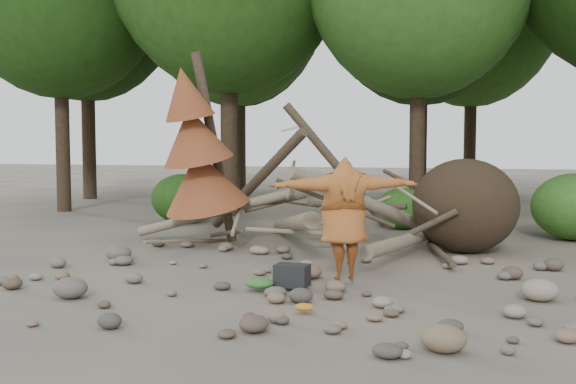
% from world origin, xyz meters
% --- Properties ---
extents(ground, '(120.00, 120.00, 0.00)m').
position_xyz_m(ground, '(0.00, 0.00, 0.00)').
color(ground, '#514C44').
rests_on(ground, ground).
extents(deadfall_pile, '(8.55, 5.24, 3.30)m').
position_xyz_m(deadfall_pile, '(2.02, 4.24, 0.95)').
color(deadfall_pile, '#332619').
rests_on(deadfall_pile, ground).
extents(dead_conifer, '(2.06, 2.16, 4.35)m').
position_xyz_m(dead_conifer, '(-3.12, 3.37, 2.11)').
color(dead_conifer, '#4C3F30').
rests_on(dead_conifer, ground).
extents(bush_left, '(1.80, 1.80, 1.44)m').
position_xyz_m(bush_left, '(-5.50, 7.20, 0.72)').
color(bush_left, '#204813').
rests_on(bush_left, ground).
extents(bush_mid, '(1.40, 1.40, 1.12)m').
position_xyz_m(bush_mid, '(0.80, 7.80, 0.56)').
color(bush_mid, '#2A5B1A').
rests_on(bush_mid, ground).
extents(bush_right, '(2.00, 2.00, 1.60)m').
position_xyz_m(bush_right, '(5.00, 7.00, 0.80)').
color(bush_right, '#346C21').
rests_on(bush_right, ground).
extents(frisbee_thrower, '(2.48, 1.66, 2.49)m').
position_xyz_m(frisbee_thrower, '(0.91, 0.43, 1.07)').
color(frisbee_thrower, '#9F5523').
rests_on(frisbee_thrower, ground).
extents(backpack, '(0.52, 0.36, 0.34)m').
position_xyz_m(backpack, '(0.24, -0.21, 0.17)').
color(backpack, black).
rests_on(backpack, ground).
extents(cloth_green, '(0.45, 0.38, 0.17)m').
position_xyz_m(cloth_green, '(-0.20, -0.47, 0.08)').
color(cloth_green, '#316628').
rests_on(cloth_green, ground).
extents(cloth_orange, '(0.27, 0.22, 0.10)m').
position_xyz_m(cloth_orange, '(0.84, -1.53, 0.05)').
color(cloth_orange, '#B7751F').
rests_on(cloth_orange, ground).
extents(boulder_front_left, '(0.52, 0.46, 0.31)m').
position_xyz_m(boulder_front_left, '(-2.68, -1.74, 0.15)').
color(boulder_front_left, '#635A52').
rests_on(boulder_front_left, ground).
extents(boulder_front_right, '(0.50, 0.45, 0.30)m').
position_xyz_m(boulder_front_right, '(2.72, -2.57, 0.15)').
color(boulder_front_right, '#746148').
rests_on(boulder_front_right, ground).
extents(boulder_mid_right, '(0.53, 0.48, 0.32)m').
position_xyz_m(boulder_mid_right, '(3.85, 0.23, 0.16)').
color(boulder_mid_right, gray).
rests_on(boulder_mid_right, ground).
extents(boulder_mid_left, '(0.51, 0.46, 0.31)m').
position_xyz_m(boulder_mid_left, '(-3.75, 1.17, 0.15)').
color(boulder_mid_left, '#605951').
rests_on(boulder_mid_left, ground).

